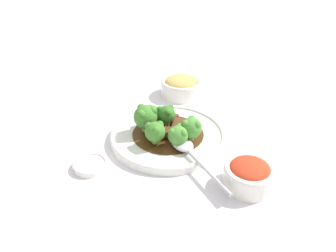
{
  "coord_description": "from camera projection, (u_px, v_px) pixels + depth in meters",
  "views": [
    {
      "loc": [
        -0.5,
        0.32,
        0.41
      ],
      "look_at": [
        0.0,
        0.0,
        0.03
      ],
      "focal_mm": 35.0,
      "sensor_mm": 36.0,
      "label": 1
    }
  ],
  "objects": [
    {
      "name": "broccoli_floret_3",
      "position": [
        153.0,
        114.0,
        0.72
      ],
      "size": [
        0.04,
        0.04,
        0.05
      ],
      "color": "#7FA84C",
      "rests_on": "main_plate"
    },
    {
      "name": "serving_spoon",
      "position": [
        187.0,
        148.0,
        0.65
      ],
      "size": [
        0.19,
        0.04,
        0.01
      ],
      "color": "#B7B7BC",
      "rests_on": "main_plate"
    },
    {
      "name": "beef_strip_0",
      "position": [
        164.0,
        132.0,
        0.69
      ],
      "size": [
        0.06,
        0.07,
        0.01
      ],
      "color": "#56331E",
      "rests_on": "main_plate"
    },
    {
      "name": "beef_strip_1",
      "position": [
        168.0,
        119.0,
        0.75
      ],
      "size": [
        0.05,
        0.06,
        0.01
      ],
      "color": "#56331E",
      "rests_on": "main_plate"
    },
    {
      "name": "broccoli_floret_4",
      "position": [
        167.0,
        114.0,
        0.71
      ],
      "size": [
        0.04,
        0.04,
        0.05
      ],
      "color": "#8EB756",
      "rests_on": "main_plate"
    },
    {
      "name": "sauce_dish",
      "position": [
        91.0,
        166.0,
        0.63
      ],
      "size": [
        0.07,
        0.07,
        0.01
      ],
      "color": "white",
      "rests_on": "ground_plane"
    },
    {
      "name": "broccoli_floret_0",
      "position": [
        145.0,
        116.0,
        0.7
      ],
      "size": [
        0.05,
        0.05,
        0.06
      ],
      "color": "#7FA84C",
      "rests_on": "main_plate"
    },
    {
      "name": "broccoli_floret_5",
      "position": [
        191.0,
        127.0,
        0.67
      ],
      "size": [
        0.04,
        0.04,
        0.05
      ],
      "color": "#8EB756",
      "rests_on": "main_plate"
    },
    {
      "name": "broccoli_floret_1",
      "position": [
        155.0,
        131.0,
        0.66
      ],
      "size": [
        0.04,
        0.04,
        0.05
      ],
      "color": "#7FA84C",
      "rests_on": "main_plate"
    },
    {
      "name": "main_plate",
      "position": [
        168.0,
        135.0,
        0.71
      ],
      "size": [
        0.25,
        0.25,
        0.02
      ],
      "color": "white",
      "rests_on": "ground_plane"
    },
    {
      "name": "side_bowl_kimchi",
      "position": [
        249.0,
        174.0,
        0.58
      ],
      "size": [
        0.09,
        0.09,
        0.05
      ],
      "color": "white",
      "rests_on": "ground_plane"
    },
    {
      "name": "ground_plane",
      "position": [
        168.0,
        139.0,
        0.72
      ],
      "size": [
        4.0,
        4.0,
        0.0
      ],
      "primitive_type": "plane",
      "color": "silver"
    },
    {
      "name": "broccoli_floret_2",
      "position": [
        178.0,
        135.0,
        0.65
      ],
      "size": [
        0.04,
        0.04,
        0.04
      ],
      "color": "#8EB756",
      "rests_on": "main_plate"
    },
    {
      "name": "side_bowl_appetizer",
      "position": [
        181.0,
        86.0,
        0.89
      ],
      "size": [
        0.11,
        0.11,
        0.05
      ],
      "color": "white",
      "rests_on": "ground_plane"
    },
    {
      "name": "beef_strip_2",
      "position": [
        181.0,
        127.0,
        0.71
      ],
      "size": [
        0.07,
        0.07,
        0.01
      ],
      "color": "#56331E",
      "rests_on": "main_plate"
    }
  ]
}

